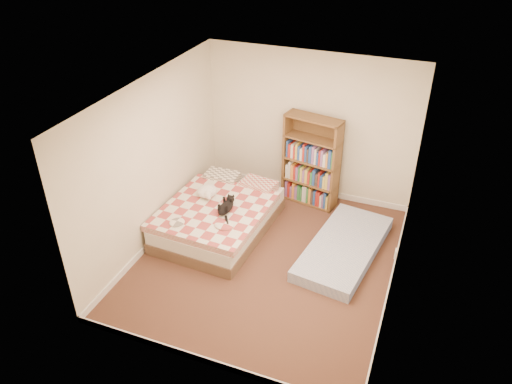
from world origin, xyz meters
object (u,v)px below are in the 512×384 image
(floor_mattress, at_px, (344,248))
(black_cat, at_px, (227,206))
(bookshelf, at_px, (311,172))
(bed, at_px, (220,215))
(white_dog, at_px, (207,191))

(floor_mattress, xyz_separation_m, black_cat, (-1.75, -0.24, 0.46))
(bookshelf, bearing_deg, bed, -118.94)
(bookshelf, height_order, white_dog, bookshelf)
(bookshelf, bearing_deg, floor_mattress, -42.99)
(bookshelf, height_order, black_cat, bookshelf)
(bed, xyz_separation_m, black_cat, (0.19, -0.16, 0.31))
(floor_mattress, bearing_deg, bookshelf, 134.12)
(bed, height_order, bookshelf, bookshelf)
(bed, bearing_deg, bookshelf, 53.01)
(bed, bearing_deg, floor_mattress, 5.58)
(floor_mattress, bearing_deg, bed, -169.26)
(bookshelf, distance_m, black_cat, 1.69)
(bookshelf, relative_size, white_dog, 4.06)
(floor_mattress, bearing_deg, black_cat, -163.88)
(bookshelf, bearing_deg, black_cat, -110.45)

